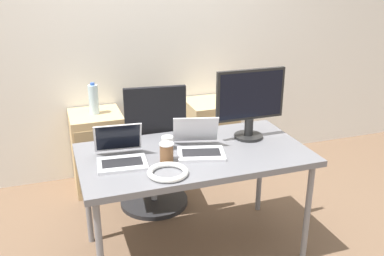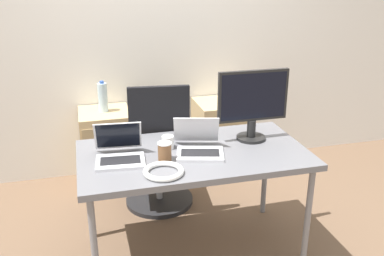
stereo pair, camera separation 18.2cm
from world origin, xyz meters
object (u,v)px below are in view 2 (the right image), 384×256
(cabinet_right, at_px, (219,137))
(cabinet_left, at_px, (107,148))
(water_bottle, at_px, (103,97))
(laptop_left, at_px, (120,152))
(laptop_right, at_px, (199,145))
(monitor, at_px, (253,103))
(coffee_cup_white, at_px, (168,142))
(coffee_cup_brown, at_px, (165,152))
(cable_coil, at_px, (164,171))
(office_chair, at_px, (159,162))

(cabinet_right, bearing_deg, cabinet_left, 180.00)
(water_bottle, height_order, laptop_left, laptop_left)
(laptop_right, relative_size, monitor, 0.80)
(cabinet_right, relative_size, monitor, 1.42)
(monitor, bearing_deg, laptop_right, -163.89)
(water_bottle, height_order, laptop_right, laptop_right)
(monitor, bearing_deg, coffee_cup_white, -179.36)
(laptop_right, relative_size, coffee_cup_white, 4.55)
(cabinet_left, bearing_deg, cabinet_right, 0.00)
(cabinet_left, bearing_deg, laptop_left, -88.83)
(laptop_left, xyz_separation_m, coffee_cup_brown, (0.26, -0.08, 0.01))
(water_bottle, distance_m, cable_coil, 1.43)
(coffee_cup_brown, bearing_deg, water_bottle, 103.14)
(coffee_cup_white, xyz_separation_m, cable_coil, (-0.10, -0.35, -0.03))
(coffee_cup_brown, height_order, cable_coil, coffee_cup_brown)
(laptop_right, height_order, cable_coil, laptop_right)
(coffee_cup_brown, relative_size, cable_coil, 0.50)
(water_bottle, distance_m, coffee_cup_white, 1.11)
(cabinet_left, distance_m, cable_coil, 1.49)
(office_chair, bearing_deg, cable_coil, -98.42)
(office_chair, bearing_deg, cabinet_left, 125.61)
(laptop_right, bearing_deg, office_chair, 102.99)
(laptop_left, bearing_deg, coffee_cup_white, 16.38)
(office_chair, relative_size, coffee_cup_brown, 9.18)
(office_chair, height_order, monitor, monitor)
(office_chair, bearing_deg, laptop_right, -77.01)
(laptop_right, relative_size, cable_coil, 1.64)
(coffee_cup_white, bearing_deg, monitor, 0.64)
(water_bottle, xyz_separation_m, monitor, (0.93, -1.05, 0.19))
(laptop_left, bearing_deg, office_chair, 60.58)
(water_bottle, distance_m, laptop_left, 1.15)
(cabinet_right, bearing_deg, coffee_cup_white, -123.99)
(water_bottle, distance_m, monitor, 1.42)
(cabinet_left, bearing_deg, laptop_right, -65.81)
(monitor, bearing_deg, water_bottle, 131.49)
(monitor, height_order, coffee_cup_brown, monitor)
(cabinet_left, height_order, cable_coil, cable_coil)
(office_chair, height_order, cabinet_left, office_chair)
(laptop_left, bearing_deg, laptop_right, -1.86)
(cabinet_right, relative_size, laptop_right, 1.78)
(laptop_left, height_order, coffee_cup_brown, laptop_left)
(cabinet_left, distance_m, laptop_right, 1.35)
(office_chair, bearing_deg, laptop_left, -119.42)
(monitor, xyz_separation_m, cable_coil, (-0.68, -0.36, -0.24))
(office_chair, relative_size, cable_coil, 4.55)
(laptop_right, bearing_deg, coffee_cup_white, 148.29)
(laptop_left, relative_size, laptop_right, 0.87)
(cabinet_right, height_order, water_bottle, water_bottle)
(cabinet_left, distance_m, water_bottle, 0.47)
(monitor, xyz_separation_m, coffee_cup_brown, (-0.64, -0.18, -0.20))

